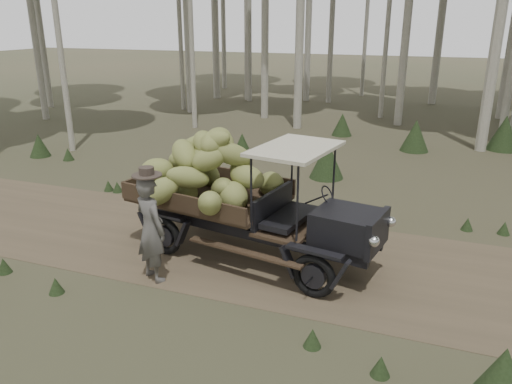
# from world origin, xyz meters

# --- Properties ---
(ground) EXTENTS (120.00, 120.00, 0.00)m
(ground) POSITION_xyz_m (0.00, 0.00, 0.00)
(ground) COLOR #473D2B
(ground) RESTS_ON ground
(dirt_track) EXTENTS (70.00, 4.00, 0.01)m
(dirt_track) POSITION_xyz_m (0.00, 0.00, 0.00)
(dirt_track) COLOR brown
(dirt_track) RESTS_ON ground
(banana_truck) EXTENTS (5.39, 2.83, 2.61)m
(banana_truck) POSITION_xyz_m (-1.20, -0.16, 1.50)
(banana_truck) COLOR black
(banana_truck) RESTS_ON ground
(farmer) EXTENTS (0.85, 0.74, 2.13)m
(farmer) POSITION_xyz_m (-2.05, -1.68, 1.01)
(farmer) COLOR #4F4C48
(farmer) RESTS_ON ground
(undergrowth) EXTENTS (20.92, 24.64, 1.38)m
(undergrowth) POSITION_xyz_m (-0.95, -0.63, 0.54)
(undergrowth) COLOR #233319
(undergrowth) RESTS_ON ground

